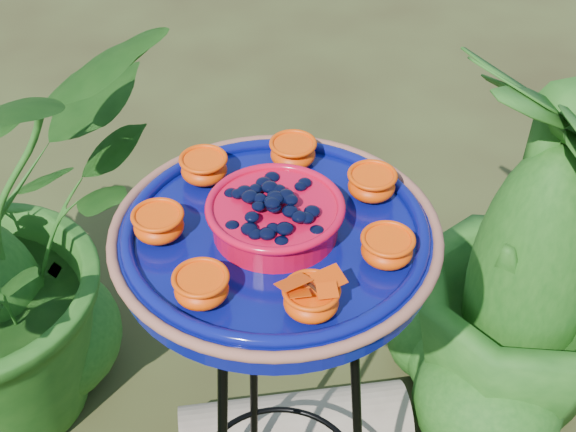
# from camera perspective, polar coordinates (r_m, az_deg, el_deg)

# --- Properties ---
(tripod_stand) EXTENTS (0.40, 0.40, 0.93)m
(tripod_stand) POSITION_cam_1_polar(r_m,az_deg,el_deg) (1.49, -0.73, -13.09)
(tripod_stand) COLOR black
(tripod_stand) RESTS_ON ground
(feeder_dish) EXTENTS (0.56, 0.56, 0.11)m
(feeder_dish) POSITION_cam_1_polar(r_m,az_deg,el_deg) (1.18, -0.89, -1.14)
(feeder_dish) COLOR #080D63
(feeder_dish) RESTS_ON tripod_stand
(driftwood_log) EXTENTS (0.55, 0.19, 0.18)m
(driftwood_log) POSITION_cam_1_polar(r_m,az_deg,el_deg) (2.03, 0.48, -15.03)
(driftwood_log) COLOR gray
(driftwood_log) RESTS_ON ground
(shrub_back_right) EXTENTS (0.68, 0.68, 0.99)m
(shrub_back_right) POSITION_cam_1_polar(r_m,az_deg,el_deg) (1.93, 17.12, -2.73)
(shrub_back_right) COLOR #1A4C14
(shrub_back_right) RESTS_ON ground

